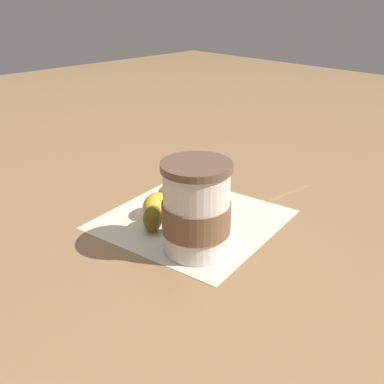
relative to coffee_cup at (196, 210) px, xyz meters
name	(u,v)px	position (x,y,z in m)	size (l,w,h in m)	color
ground_plane	(192,220)	(0.07, -0.06, -0.06)	(3.00, 3.00, 0.00)	#936D47
paper_napkin	(192,219)	(0.07, -0.06, -0.06)	(0.26, 0.26, 0.00)	beige
coffee_cup	(196,210)	(0.00, 0.00, 0.00)	(0.10, 0.10, 0.13)	silver
muffin	(203,187)	(0.08, -0.10, -0.02)	(0.08, 0.08, 0.08)	beige
banana	(159,205)	(0.12, -0.03, -0.04)	(0.09, 0.13, 0.04)	gold
wooden_stirrer	(289,193)	(0.02, -0.26, -0.06)	(0.11, 0.01, 0.00)	#9E7547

